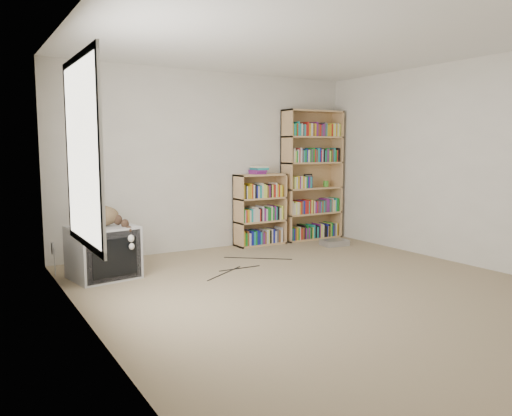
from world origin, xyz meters
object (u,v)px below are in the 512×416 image
bookcase_short (259,212)px  cat (104,219)px  bookcase_tall (311,179)px  dvd_player (334,243)px  crt_tv (103,252)px

bookcase_short → cat: bearing=-162.3°
bookcase_tall → dvd_player: (-0.05, -0.64, -0.91)m
crt_tv → cat: size_ratio=1.21×
bookcase_short → dvd_player: bookcase_short is taller
crt_tv → cat: bearing=-84.7°
crt_tv → dvd_player: 3.41m
bookcase_short → crt_tv: bearing=-163.2°
bookcase_tall → crt_tv: bearing=-167.7°
dvd_player → cat: bearing=-171.1°
bookcase_short → dvd_player: (0.91, -0.64, -0.44)m
cat → bookcase_short: size_ratio=0.59×
bookcase_tall → dvd_player: bearing=-94.3°
crt_tv → cat: 0.38m
bookcase_tall → dvd_player: size_ratio=5.38×
cat → bookcase_short: 2.61m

